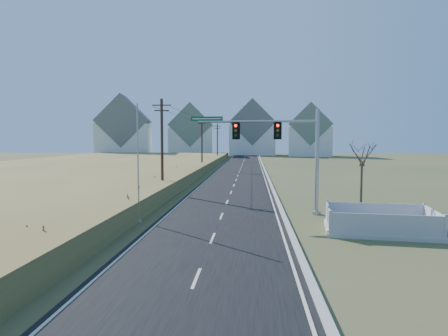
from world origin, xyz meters
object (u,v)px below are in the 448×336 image
open_sign (355,223)px  flagpole (138,175)px  traffic_signal_mast (290,150)px  bare_tree (362,153)px  fence_enclosure (380,227)px

open_sign → flagpole: size_ratio=0.08×
traffic_signal_mast → bare_tree: 4.91m
bare_tree → fence_enclosure: bearing=-93.7°
traffic_signal_mast → flagpole: size_ratio=1.23×
open_sign → fence_enclosure: bearing=-13.4°
fence_enclosure → bare_tree: bare_tree is taller
open_sign → bare_tree: bare_tree is taller
fence_enclosure → open_sign: (-1.18, 0.69, 0.05)m
fence_enclosure → flagpole: size_ratio=0.86×
traffic_signal_mast → fence_enclosure: 8.09m
fence_enclosure → bare_tree: bearing=94.1°
fence_enclosure → flagpole: (-14.22, 1.64, 2.68)m
open_sign → flagpole: 13.34m
flagpole → fence_enclosure: bearing=-6.6°
bare_tree → open_sign: bearing=-108.7°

